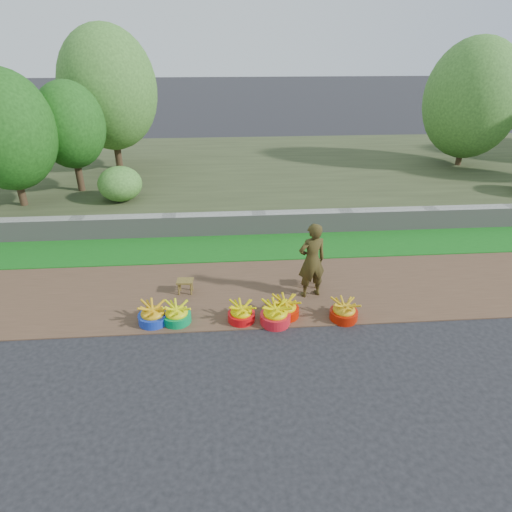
{
  "coord_description": "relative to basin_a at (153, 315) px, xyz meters",
  "views": [
    {
      "loc": [
        -0.83,
        -5.92,
        4.37
      ],
      "look_at": [
        -0.28,
        1.3,
        0.75
      ],
      "focal_mm": 30.0,
      "sensor_mm": 36.0,
      "label": 1
    }
  ],
  "objects": [
    {
      "name": "basin_d",
      "position": [
        2.11,
        -0.16,
        0.01
      ],
      "size": [
        0.53,
        0.53,
        0.39
      ],
      "color": "red",
      "rests_on": "ground"
    },
    {
      "name": "stool_left",
      "position": [
        0.49,
        0.95,
        0.07
      ],
      "size": [
        0.32,
        0.26,
        0.27
      ],
      "rotation": [
        0.0,
        0.0,
        -0.07
      ],
      "color": "brown",
      "rests_on": "dirt_shoulder"
    },
    {
      "name": "basin_f",
      "position": [
        3.32,
        -0.14,
        -0.01
      ],
      "size": [
        0.49,
        0.49,
        0.37
      ],
      "color": "#A31504",
      "rests_on": "ground"
    },
    {
      "name": "basin_a",
      "position": [
        0.0,
        0.0,
        0.0
      ],
      "size": [
        0.51,
        0.51,
        0.38
      ],
      "color": "#1735AD",
      "rests_on": "ground"
    },
    {
      "name": "basin_c",
      "position": [
        1.52,
        -0.06,
        -0.01
      ],
      "size": [
        0.47,
        0.47,
        0.35
      ],
      "color": "red",
      "rests_on": "ground"
    },
    {
      "name": "grass_verge",
      "position": [
        2.14,
        2.92,
        -0.15
      ],
      "size": [
        80.0,
        1.5,
        0.04
      ],
      "primitive_type": "cube",
      "color": "#146216",
      "rests_on": "ground"
    },
    {
      "name": "basin_b",
      "position": [
        0.41,
        -0.01,
        -0.01
      ],
      "size": [
        0.49,
        0.49,
        0.37
      ],
      "color": "#038342",
      "rests_on": "ground"
    },
    {
      "name": "stool_right",
      "position": [
        2.93,
        1.02,
        0.06
      ],
      "size": [
        0.32,
        0.25,
        0.27
      ],
      "rotation": [
        0.0,
        0.0,
        -0.06
      ],
      "color": "brown",
      "rests_on": "dirt_shoulder"
    },
    {
      "name": "retaining_wall",
      "position": [
        2.14,
        3.77,
        0.1
      ],
      "size": [
        80.0,
        0.35,
        0.55
      ],
      "primitive_type": "cube",
      "color": "gray",
      "rests_on": "ground"
    },
    {
      "name": "ground_plane",
      "position": [
        2.14,
        -0.33,
        -0.17
      ],
      "size": [
        120.0,
        120.0,
        0.0
      ],
      "primitive_type": "plane",
      "color": "black",
      "rests_on": "ground"
    },
    {
      "name": "vendor_woman",
      "position": [
        2.87,
        0.68,
        0.59
      ],
      "size": [
        0.61,
        0.47,
        1.48
      ],
      "primitive_type": "imported",
      "rotation": [
        0.0,
        0.0,
        3.38
      ],
      "color": "black",
      "rests_on": "dirt_shoulder"
    },
    {
      "name": "vegetation",
      "position": [
        3.0,
        6.81,
        2.59
      ],
      "size": [
        34.1,
        8.29,
        4.53
      ],
      "color": "#3A2A19",
      "rests_on": "earth_bank"
    },
    {
      "name": "earth_bank",
      "position": [
        2.14,
        8.67,
        0.08
      ],
      "size": [
        80.0,
        10.0,
        0.5
      ],
      "primitive_type": "cube",
      "color": "#3A4224",
      "rests_on": "ground"
    },
    {
      "name": "dirt_shoulder",
      "position": [
        2.14,
        0.92,
        -0.16
      ],
      "size": [
        80.0,
        2.5,
        0.02
      ],
      "primitive_type": "cube",
      "color": "brown",
      "rests_on": "ground"
    },
    {
      "name": "basin_e",
      "position": [
        2.3,
        0.03,
        -0.0
      ],
      "size": [
        0.5,
        0.5,
        0.37
      ],
      "color": "#B61501",
      "rests_on": "ground"
    }
  ]
}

